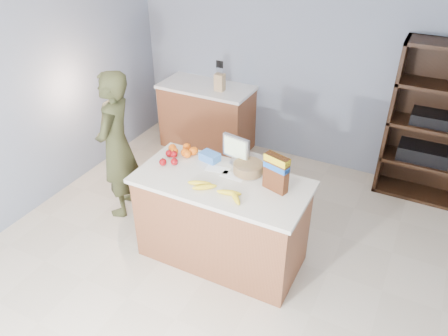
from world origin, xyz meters
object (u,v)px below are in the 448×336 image
at_px(cereal_box, 276,170).
at_px(person, 117,146).
at_px(shelving_unit, 431,126).
at_px(counter_peninsula, 222,223).
at_px(tv, 236,149).

bearing_deg(cereal_box, person, 176.24).
xyz_separation_m(shelving_unit, person, (-2.89, -1.85, -0.05)).
xyz_separation_m(counter_peninsula, cereal_box, (0.47, 0.08, 0.68)).
bearing_deg(counter_peninsula, cereal_box, 9.99).
distance_m(counter_peninsula, person, 1.41).
bearing_deg(tv, person, -175.22).
distance_m(shelving_unit, tv, 2.34).
height_order(tv, cereal_box, cereal_box).
height_order(shelving_unit, tv, shelving_unit).
distance_m(counter_peninsula, cereal_box, 0.83).
bearing_deg(person, cereal_box, 69.34).
distance_m(shelving_unit, person, 3.43).
relative_size(counter_peninsula, shelving_unit, 0.87).
relative_size(person, tv, 5.74).
relative_size(counter_peninsula, cereal_box, 4.73).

